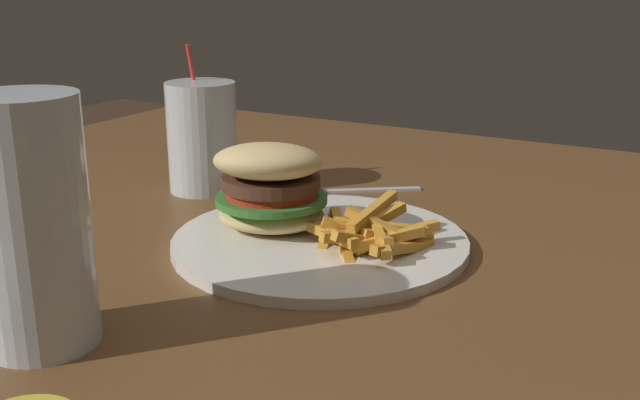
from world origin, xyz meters
TOP-DOWN VIEW (x-y plane):
  - dining_table at (0.00, 0.00)m, footprint 1.25×1.42m
  - meal_plate_near at (0.01, -0.15)m, footprint 0.28×0.28m
  - beer_glass at (0.07, 0.11)m, footprint 0.08×0.08m
  - juice_glass at (0.21, -0.25)m, footprint 0.08×0.08m
  - spoon at (0.10, -0.30)m, footprint 0.16×0.13m

SIDE VIEW (x-z plane):
  - dining_table at x=0.00m, z-range 0.30..1.04m
  - spoon at x=0.10m, z-range 0.74..0.76m
  - meal_plate_near at x=0.01m, z-range 0.72..0.82m
  - juice_glass at x=0.21m, z-range 0.71..0.89m
  - beer_glass at x=0.07m, z-range 0.74..0.91m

